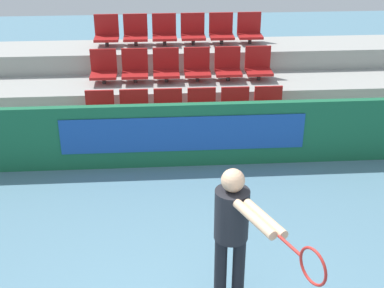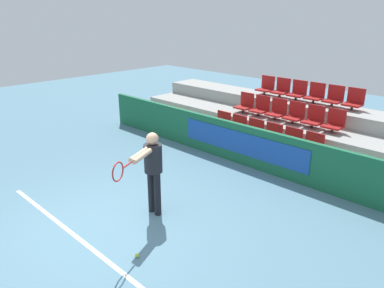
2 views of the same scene
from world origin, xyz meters
name	(u,v)px [view 1 (image 1 of 2)]	position (x,y,z in m)	size (l,w,h in m)	color
barrier_wall	(188,135)	(0.00, 4.14, 0.52)	(10.66, 0.14, 1.04)	#19603D
bleacher_tier_front	(186,137)	(0.00, 4.77, 0.19)	(10.26, 1.09, 0.38)	#9E9E99
bleacher_tier_middle	(182,102)	(0.00, 5.86, 0.38)	(10.26, 1.09, 0.77)	#9E9E99
bleacher_tier_back	(179,73)	(0.00, 6.95, 0.58)	(10.26, 1.09, 1.15)	#9E9E99
stadium_chair_0	(100,112)	(-1.42, 4.91, 0.63)	(0.47, 0.41, 0.59)	#333333
stadium_chair_1	(134,111)	(-0.85, 4.91, 0.63)	(0.47, 0.41, 0.59)	#333333
stadium_chair_2	(168,110)	(-0.28, 4.91, 0.63)	(0.47, 0.41, 0.59)	#333333
stadium_chair_3	(202,109)	(0.28, 4.91, 0.63)	(0.47, 0.41, 0.59)	#333333
stadium_chair_4	(236,108)	(0.85, 4.91, 0.63)	(0.47, 0.41, 0.59)	#333333
stadium_chair_5	(269,107)	(1.42, 4.91, 0.63)	(0.47, 0.41, 0.59)	#333333
stadium_chair_6	(104,69)	(-1.42, 6.00, 1.02)	(0.47, 0.41, 0.59)	#333333
stadium_chair_7	(135,68)	(-0.85, 6.00, 1.02)	(0.47, 0.41, 0.59)	#333333
stadium_chair_8	(166,68)	(-0.28, 6.00, 1.02)	(0.47, 0.41, 0.59)	#333333
stadium_chair_9	(197,67)	(0.28, 6.00, 1.02)	(0.47, 0.41, 0.59)	#333333
stadium_chair_10	(228,66)	(0.85, 6.00, 1.02)	(0.47, 0.41, 0.59)	#333333
stadium_chair_11	(258,66)	(1.42, 6.00, 1.02)	(0.47, 0.41, 0.59)	#333333
stadium_chair_12	(107,33)	(-1.42, 7.09, 1.40)	(0.47, 0.41, 0.59)	#333333
stadium_chair_13	(136,32)	(-0.85, 7.09, 1.40)	(0.47, 0.41, 0.59)	#333333
stadium_chair_14	(164,32)	(-0.28, 7.09, 1.40)	(0.47, 0.41, 0.59)	#333333
stadium_chair_15	(193,31)	(0.28, 7.09, 1.40)	(0.47, 0.41, 0.59)	#333333
stadium_chair_16	(221,31)	(0.85, 7.09, 1.40)	(0.47, 0.41, 0.59)	#333333
stadium_chair_17	(250,30)	(1.42, 7.09, 1.40)	(0.47, 0.41, 0.59)	#333333
tennis_player	(235,228)	(0.26, 0.91, 1.03)	(0.73, 1.42, 1.64)	black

